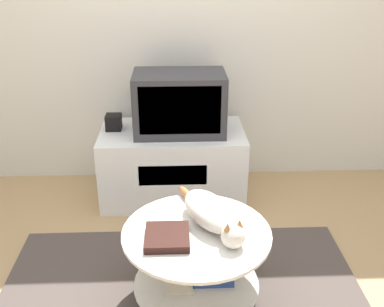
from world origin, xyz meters
TOP-DOWN VIEW (x-y plane):
  - ground_plane at (0.00, 0.00)m, footprint 12.00×12.00m
  - wall_back at (0.00, 1.45)m, footprint 8.00×0.05m
  - rug at (0.00, 0.00)m, footprint 1.96×1.14m
  - tv_stand at (-0.04, 1.08)m, footprint 1.03×0.58m
  - tv at (0.01, 1.06)m, footprint 0.63×0.38m
  - speaker at (-0.46, 1.12)m, footprint 0.11×0.11m
  - coffee_table at (0.08, -0.05)m, footprint 0.74×0.74m
  - dvd_box at (-0.07, -0.12)m, footprint 0.21×0.22m
  - cat at (0.15, 0.01)m, footprint 0.34×0.59m

SIDE VIEW (x-z plane):
  - ground_plane at x=0.00m, z-range 0.00..0.00m
  - rug at x=0.00m, z-range 0.00..0.02m
  - tv_stand at x=-0.04m, z-range 0.00..0.52m
  - coffee_table at x=0.08m, z-range 0.07..0.49m
  - dvd_box at x=-0.07m, z-range 0.44..0.48m
  - cat at x=0.15m, z-range 0.44..0.58m
  - speaker at x=-0.46m, z-range 0.52..0.63m
  - tv at x=0.01m, z-range 0.52..0.95m
  - wall_back at x=0.00m, z-range 0.00..2.60m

